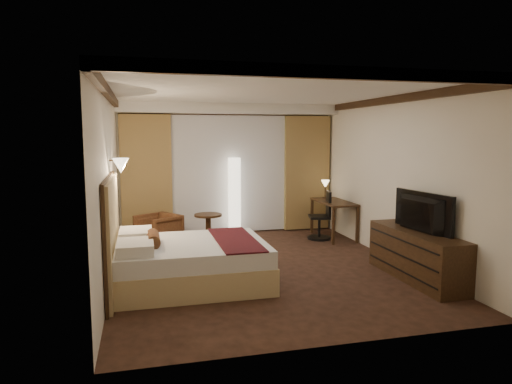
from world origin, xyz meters
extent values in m
cube|color=black|center=(0.00, 0.00, 0.00)|extent=(4.50, 5.50, 0.01)
cube|color=white|center=(0.00, 0.00, 2.70)|extent=(4.50, 5.50, 0.01)
cube|color=white|center=(0.00, 2.75, 1.35)|extent=(4.50, 0.02, 2.70)
cube|color=white|center=(-2.25, 0.00, 1.35)|extent=(0.02, 5.50, 2.70)
cube|color=white|center=(2.25, 0.00, 1.35)|extent=(0.02, 5.50, 2.70)
cube|color=white|center=(0.00, 2.50, 2.60)|extent=(4.50, 0.50, 0.20)
cube|color=silver|center=(0.00, 2.67, 1.25)|extent=(2.48, 0.04, 2.45)
cube|color=#A67A4C|center=(-1.70, 2.61, 1.25)|extent=(1.00, 0.14, 2.45)
cube|color=#A67A4C|center=(1.70, 2.61, 1.25)|extent=(1.00, 0.14, 2.45)
imported|color=#451F14|center=(-1.52, 1.72, 0.34)|extent=(0.89, 0.90, 0.69)
imported|color=black|center=(1.97, -1.09, 1.04)|extent=(0.79, 1.22, 0.15)
camera|label=1|loc=(-1.80, -6.72, 2.06)|focal=32.00mm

